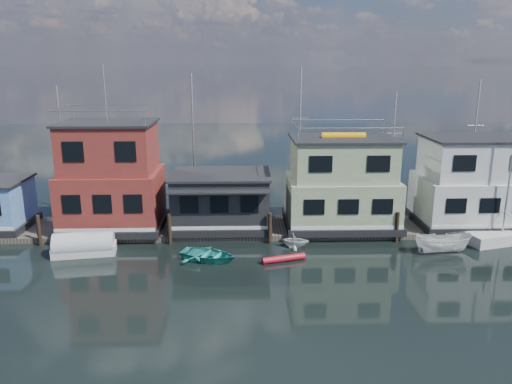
{
  "coord_description": "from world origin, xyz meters",
  "views": [
    {
      "loc": [
        1.07,
        -23.89,
        12.43
      ],
      "look_at": [
        2.12,
        12.0,
        3.0
      ],
      "focal_mm": 35.0,
      "sensor_mm": 36.0,
      "label": 1
    }
  ],
  "objects_px": {
    "houseboat_dark": "(221,200)",
    "tarp_runabout": "(84,246)",
    "dinghy_white": "(295,240)",
    "dinghy_teal": "(208,255)",
    "red_kayak": "(284,258)",
    "houseboat_red": "(111,179)",
    "day_sailer": "(502,236)",
    "houseboat_green": "(341,184)",
    "houseboat_white": "(474,183)",
    "motorboat": "(443,243)"
  },
  "relations": [
    {
      "from": "houseboat_green",
      "to": "dinghy_white",
      "type": "relative_size",
      "value": 4.27
    },
    {
      "from": "motorboat",
      "to": "red_kayak",
      "type": "height_order",
      "value": "motorboat"
    },
    {
      "from": "houseboat_green",
      "to": "dinghy_teal",
      "type": "bearing_deg",
      "value": -148.8
    },
    {
      "from": "dinghy_teal",
      "to": "tarp_runabout",
      "type": "bearing_deg",
      "value": 102.95
    },
    {
      "from": "dinghy_teal",
      "to": "tarp_runabout",
      "type": "relative_size",
      "value": 0.88
    },
    {
      "from": "day_sailer",
      "to": "dinghy_white",
      "type": "bearing_deg",
      "value": 165.72
    },
    {
      "from": "tarp_runabout",
      "to": "dinghy_teal",
      "type": "bearing_deg",
      "value": -17.27
    },
    {
      "from": "motorboat",
      "to": "dinghy_white",
      "type": "height_order",
      "value": "motorboat"
    },
    {
      "from": "dinghy_teal",
      "to": "day_sailer",
      "type": "xyz_separation_m",
      "value": [
        20.54,
        2.66,
        0.08
      ]
    },
    {
      "from": "houseboat_green",
      "to": "red_kayak",
      "type": "xyz_separation_m",
      "value": [
        -4.78,
        -6.18,
        -3.34
      ]
    },
    {
      "from": "houseboat_green",
      "to": "dinghy_teal",
      "type": "height_order",
      "value": "houseboat_green"
    },
    {
      "from": "houseboat_dark",
      "to": "tarp_runabout",
      "type": "relative_size",
      "value": 1.76
    },
    {
      "from": "dinghy_teal",
      "to": "houseboat_dark",
      "type": "bearing_deg",
      "value": 15.34
    },
    {
      "from": "red_kayak",
      "to": "tarp_runabout",
      "type": "distance_m",
      "value": 13.23
    },
    {
      "from": "red_kayak",
      "to": "dinghy_teal",
      "type": "bearing_deg",
      "value": 159.56
    },
    {
      "from": "houseboat_white",
      "to": "motorboat",
      "type": "height_order",
      "value": "houseboat_white"
    },
    {
      "from": "dinghy_white",
      "to": "dinghy_teal",
      "type": "xyz_separation_m",
      "value": [
        -5.82,
        -2.18,
        -0.13
      ]
    },
    {
      "from": "houseboat_white",
      "to": "dinghy_teal",
      "type": "bearing_deg",
      "value": -163.46
    },
    {
      "from": "houseboat_white",
      "to": "motorboat",
      "type": "distance_m",
      "value": 7.12
    },
    {
      "from": "red_kayak",
      "to": "houseboat_green",
      "type": "bearing_deg",
      "value": 35.92
    },
    {
      "from": "dinghy_teal",
      "to": "day_sailer",
      "type": "distance_m",
      "value": 20.71
    },
    {
      "from": "dinghy_white",
      "to": "dinghy_teal",
      "type": "relative_size",
      "value": 0.53
    },
    {
      "from": "motorboat",
      "to": "day_sailer",
      "type": "height_order",
      "value": "day_sailer"
    },
    {
      "from": "red_kayak",
      "to": "dinghy_teal",
      "type": "height_order",
      "value": "dinghy_teal"
    },
    {
      "from": "houseboat_dark",
      "to": "houseboat_red",
      "type": "bearing_deg",
      "value": 179.86
    },
    {
      "from": "houseboat_dark",
      "to": "tarp_runabout",
      "type": "bearing_deg",
      "value": -152.89
    },
    {
      "from": "houseboat_white",
      "to": "dinghy_white",
      "type": "bearing_deg",
      "value": -165.19
    },
    {
      "from": "houseboat_red",
      "to": "day_sailer",
      "type": "distance_m",
      "value": 28.32
    },
    {
      "from": "houseboat_red",
      "to": "dinghy_teal",
      "type": "distance_m",
      "value": 10.11
    },
    {
      "from": "dinghy_teal",
      "to": "red_kayak",
      "type": "bearing_deg",
      "value": -72.55
    },
    {
      "from": "houseboat_red",
      "to": "tarp_runabout",
      "type": "bearing_deg",
      "value": -101.21
    },
    {
      "from": "motorboat",
      "to": "dinghy_white",
      "type": "distance_m",
      "value": 9.84
    },
    {
      "from": "dinghy_white",
      "to": "dinghy_teal",
      "type": "distance_m",
      "value": 6.21
    },
    {
      "from": "dinghy_white",
      "to": "dinghy_teal",
      "type": "height_order",
      "value": "dinghy_white"
    },
    {
      "from": "houseboat_green",
      "to": "tarp_runabout",
      "type": "relative_size",
      "value": 1.99
    },
    {
      "from": "houseboat_white",
      "to": "dinghy_teal",
      "type": "height_order",
      "value": "houseboat_white"
    },
    {
      "from": "tarp_runabout",
      "to": "houseboat_dark",
      "type": "bearing_deg",
      "value": 18.44
    },
    {
      "from": "red_kayak",
      "to": "houseboat_red",
      "type": "bearing_deg",
      "value": 136.83
    },
    {
      "from": "houseboat_red",
      "to": "red_kayak",
      "type": "distance_m",
      "value": 14.23
    },
    {
      "from": "houseboat_green",
      "to": "houseboat_white",
      "type": "xyz_separation_m",
      "value": [
        10.0,
        -0.0,
        -0.01
      ]
    },
    {
      "from": "red_kayak",
      "to": "dinghy_teal",
      "type": "relative_size",
      "value": 0.77
    },
    {
      "from": "houseboat_white",
      "to": "red_kayak",
      "type": "xyz_separation_m",
      "value": [
        -14.78,
        -6.18,
        -3.33
      ]
    },
    {
      "from": "dinghy_white",
      "to": "day_sailer",
      "type": "bearing_deg",
      "value": -75.55
    },
    {
      "from": "houseboat_red",
      "to": "houseboat_white",
      "type": "relative_size",
      "value": 1.41
    },
    {
      "from": "houseboat_red",
      "to": "dinghy_white",
      "type": "distance_m",
      "value": 14.14
    },
    {
      "from": "houseboat_red",
      "to": "dinghy_teal",
      "type": "relative_size",
      "value": 3.19
    },
    {
      "from": "motorboat",
      "to": "houseboat_red",
      "type": "bearing_deg",
      "value": 80.35
    },
    {
      "from": "houseboat_dark",
      "to": "dinghy_white",
      "type": "bearing_deg",
      "value": -35.03
    },
    {
      "from": "houseboat_green",
      "to": "dinghy_teal",
      "type": "relative_size",
      "value": 2.26
    },
    {
      "from": "houseboat_red",
      "to": "houseboat_white",
      "type": "height_order",
      "value": "houseboat_red"
    }
  ]
}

